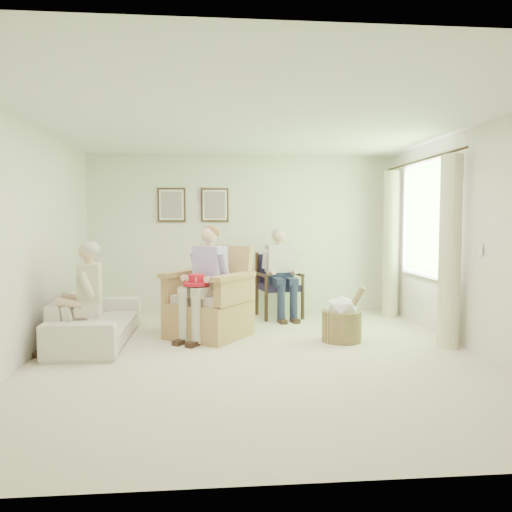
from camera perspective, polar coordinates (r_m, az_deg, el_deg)
The scene contains 19 objects.
floor at distance 5.73m, azimuth 0.20°, elevation -11.36°, with size 5.50×5.50×0.00m, color beige.
back_wall at distance 8.27m, azimuth -1.60°, elevation 2.50°, with size 5.00×0.04×2.60m, color silver.
front_wall at distance 2.80m, azimuth 5.52°, elevation -0.45°, with size 5.00×0.04×2.60m, color silver.
left_wall at distance 5.85m, azimuth -25.00°, elevation 1.50°, with size 0.04×5.50×2.60m, color silver.
right_wall at distance 6.28m, azimuth 23.58°, elevation 1.69°, with size 0.04×5.50×2.60m, color silver.
ceiling at distance 5.63m, azimuth 0.21°, elevation 15.10°, with size 5.00×5.50×0.02m, color white.
window at distance 7.33m, azimuth 18.87°, elevation 4.32°, with size 0.13×2.50×1.63m.
curtain_left at distance 6.40m, azimuth 21.26°, elevation 0.44°, with size 0.34×0.34×2.30m, color beige.
curtain_right at distance 8.20m, azimuth 15.15°, elevation 1.30°, with size 0.34×0.34×2.30m, color beige.
framed_print_left at distance 8.24m, azimuth -9.63°, elevation 5.78°, with size 0.45×0.05×0.55m.
framed_print_right at distance 8.21m, azimuth -4.74°, elevation 5.82°, with size 0.45×0.05×0.55m.
wicker_armchair at distance 6.62m, azimuth -5.43°, elevation -5.91°, with size 0.93×0.92×1.19m.
wood_armchair at distance 7.97m, azimuth 2.59°, elevation -3.04°, with size 0.64×0.60×0.99m.
sofa at distance 6.63m, azimuth -17.68°, elevation -6.76°, with size 0.80×2.05×0.60m, color silver.
person_wicker at distance 6.41m, azimuth -5.47°, elevation -2.00°, with size 0.40×0.62×1.42m.
person_dark at distance 7.78m, azimuth 2.76°, elevation -1.23°, with size 0.40×0.63×1.37m.
person_sofa at distance 6.02m, azimuth -18.94°, elevation -3.86°, with size 0.42×0.62×1.26m.
red_hat at distance 6.27m, azimuth -6.84°, elevation -2.89°, with size 0.33×0.33×0.14m.
hatbox at distance 6.43m, azimuth 9.78°, elevation -7.09°, with size 0.66×0.66×0.73m.
Camera 1 is at (-0.52, -5.50, 1.52)m, focal length 35.00 mm.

